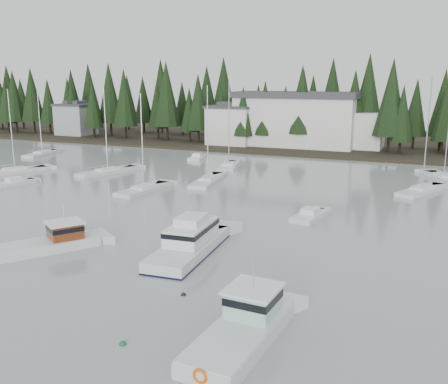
# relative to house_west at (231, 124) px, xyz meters

# --- Properties ---
(far_shore_land) EXTENTS (240.00, 54.00, 1.00)m
(far_shore_land) POSITION_rel_house_west_xyz_m (18.00, 18.00, -4.65)
(far_shore_land) COLOR black
(far_shore_land) RESTS_ON ground
(conifer_treeline) EXTENTS (200.00, 22.00, 20.00)m
(conifer_treeline) POSITION_rel_house_west_xyz_m (18.00, 7.00, -4.65)
(conifer_treeline) COLOR black
(conifer_treeline) RESTS_ON ground
(house_west) EXTENTS (9.54, 7.42, 8.75)m
(house_west) POSITION_rel_house_west_xyz_m (0.00, 0.00, 0.00)
(house_west) COLOR silver
(house_west) RESTS_ON ground
(house_far_west) EXTENTS (8.48, 7.42, 8.25)m
(house_far_west) POSITION_rel_house_west_xyz_m (-42.00, 2.00, -0.25)
(house_far_west) COLOR #999EA0
(house_far_west) RESTS_ON ground
(harbor_inn) EXTENTS (29.50, 11.50, 10.90)m
(harbor_inn) POSITION_rel_house_west_xyz_m (15.04, 3.34, 1.12)
(harbor_inn) COLOR silver
(harbor_inn) RESTS_ON ground
(lobster_boat_brown) EXTENTS (7.18, 8.74, 4.25)m
(lobster_boat_brown) POSITION_rel_house_west_xyz_m (10.80, -66.04, -4.17)
(lobster_boat_brown) COLOR silver
(lobster_boat_brown) RESTS_ON ground
(cabin_cruiser_center) EXTENTS (4.23, 11.15, 4.69)m
(cabin_cruiser_center) POSITION_rel_house_west_xyz_m (21.99, -62.21, -3.95)
(cabin_cruiser_center) COLOR silver
(cabin_cruiser_center) RESTS_ON ground
(lobster_boat_teal) EXTENTS (3.57, 9.04, 4.93)m
(lobster_boat_teal) POSITION_rel_house_west_xyz_m (31.02, -73.56, -4.07)
(lobster_boat_teal) COLOR silver
(lobster_boat_teal) RESTS_ON ground
(sailboat_1) EXTENTS (6.54, 9.23, 13.09)m
(sailboat_1) POSITION_rel_house_west_xyz_m (41.15, -20.64, -4.58)
(sailboat_1) COLOR silver
(sailboat_1) RESTS_ON ground
(sailboat_2) EXTENTS (4.04, 10.52, 13.63)m
(sailboat_2) POSITION_rel_house_west_xyz_m (11.19, -35.58, -4.58)
(sailboat_2) COLOR silver
(sailboat_2) RESTS_ON ground
(sailboat_4) EXTENTS (3.40, 9.16, 12.76)m
(sailboat_4) POSITION_rel_house_west_xyz_m (6.12, -43.99, -4.58)
(sailboat_4) COLOR silver
(sailboat_4) RESTS_ON ground
(sailboat_5) EXTENTS (6.51, 9.75, 13.03)m
(sailboat_5) POSITION_rel_house_west_xyz_m (-18.91, -40.60, -4.59)
(sailboat_5) COLOR silver
(sailboat_5) RESTS_ON ground
(sailboat_7) EXTENTS (5.32, 10.60, 13.52)m
(sailboat_7) POSITION_rel_house_west_xyz_m (-5.58, -35.47, -4.58)
(sailboat_7) COLOR silver
(sailboat_7) RESTS_ON ground
(sailboat_8) EXTENTS (4.75, 9.27, 14.13)m
(sailboat_8) POSITION_rel_house_west_xyz_m (9.34, -23.67, -4.57)
(sailboat_8) COLOR silver
(sailboat_8) RESTS_ON ground
(sailboat_9) EXTENTS (3.94, 9.60, 14.44)m
(sailboat_9) POSITION_rel_house_west_xyz_m (-28.09, -24.92, -4.57)
(sailboat_9) COLOR silver
(sailboat_9) RESTS_ON ground
(sailboat_10) EXTENTS (6.12, 9.95, 14.67)m
(sailboat_10) POSITION_rel_house_west_xyz_m (38.64, -30.67, -4.57)
(sailboat_10) COLOR silver
(sailboat_10) RESTS_ON ground
(runabout_0) EXTENTS (3.56, 6.01, 1.42)m
(runabout_0) POSITION_rel_house_west_xyz_m (-12.05, -47.52, -4.52)
(runabout_0) COLOR silver
(runabout_0) RESTS_ON ground
(runabout_1) EXTENTS (3.01, 5.88, 1.42)m
(runabout_1) POSITION_rel_house_west_xyz_m (28.52, -48.02, -4.52)
(runabout_1) COLOR silver
(runabout_1) RESTS_ON ground
(runabout_3) EXTENTS (3.15, 5.53, 1.42)m
(runabout_3) POSITION_rel_house_west_xyz_m (0.85, -17.96, -4.52)
(runabout_3) COLOR silver
(runabout_3) RESTS_ON ground
(mooring_buoy_green) EXTENTS (0.40, 0.40, 0.40)m
(mooring_buoy_green) POSITION_rel_house_west_xyz_m (25.24, -76.57, -4.65)
(mooring_buoy_green) COLOR #145933
(mooring_buoy_green) RESTS_ON ground
(mooring_buoy_dark) EXTENTS (0.37, 0.37, 0.37)m
(mooring_buoy_dark) POSITION_rel_house_west_xyz_m (25.32, -69.75, -4.65)
(mooring_buoy_dark) COLOR black
(mooring_buoy_dark) RESTS_ON ground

